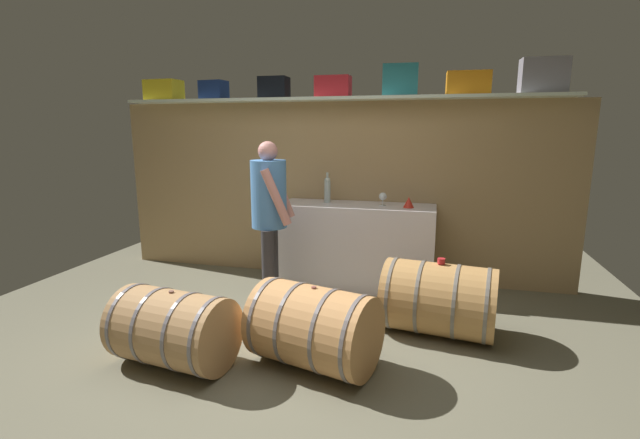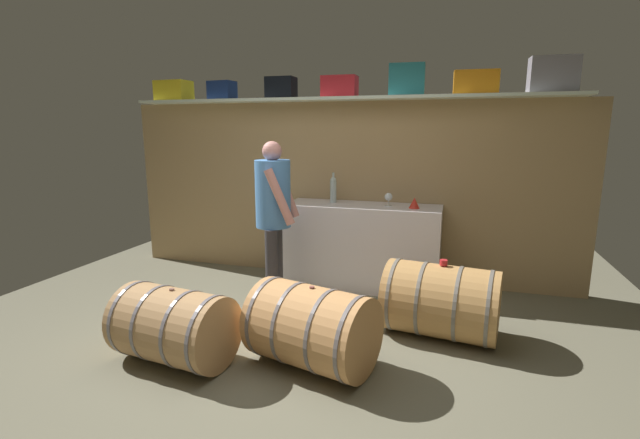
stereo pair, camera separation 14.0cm
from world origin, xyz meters
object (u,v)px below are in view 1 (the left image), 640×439
object	(u,v)px
toolcase_black	(274,88)
toolcase_navy	(214,90)
toolcase_red	(333,87)
wine_glass	(383,197)
red_funnel	(409,202)
tasting_cup	(441,261)
work_cabinet	(356,246)
wine_barrel_flank	(174,328)
wine_barrel_near	(439,299)
toolcase_teal	(400,80)
wine_bottle_clear	(327,189)
toolcase_grey	(543,76)
winemaker_pouring	(270,206)
toolcase_orange	(468,83)
toolcase_yellow	(164,90)
wine_barrel_far	(314,327)

from	to	relation	value
toolcase_black	toolcase_navy	bearing A→B (deg)	178.67
toolcase_red	wine_glass	world-z (taller)	toolcase_red
red_funnel	tasting_cup	world-z (taller)	red_funnel
work_cabinet	wine_barrel_flank	distance (m)	2.23
toolcase_black	wine_barrel_near	xyz separation A→B (m)	(1.84, -1.17, -1.83)
toolcase_teal	wine_bottle_clear	world-z (taller)	toolcase_teal
toolcase_grey	wine_barrel_flank	world-z (taller)	toolcase_grey
toolcase_grey	wine_glass	world-z (taller)	toolcase_grey
tasting_cup	wine_barrel_near	bearing A→B (deg)	180.00
winemaker_pouring	toolcase_red	bearing A→B (deg)	143.15
red_funnel	wine_barrel_near	world-z (taller)	red_funnel
toolcase_orange	wine_barrel_near	xyz separation A→B (m)	(-0.20, -1.17, -1.83)
toolcase_red	wine_glass	distance (m)	1.29
toolcase_grey	winemaker_pouring	xyz separation A→B (m)	(-2.46, -0.88, -1.22)
toolcase_yellow	wine_barrel_flank	distance (m)	3.16
wine_bottle_clear	wine_glass	distance (m)	0.61
wine_bottle_clear	toolcase_black	bearing A→B (deg)	169.23
toolcase_black	tasting_cup	bearing A→B (deg)	-33.80
toolcase_orange	wine_barrel_flank	distance (m)	3.51
wine_bottle_clear	wine_glass	size ratio (longest dim) A/B	2.37
toolcase_teal	wine_barrel_near	bearing A→B (deg)	-70.97
toolcase_black	wine_barrel_near	size ratio (longest dim) A/B	0.32
toolcase_teal	toolcase_yellow	bearing A→B (deg)	177.22
wine_bottle_clear	wine_barrel_far	world-z (taller)	wine_bottle_clear
toolcase_yellow	toolcase_teal	xyz separation A→B (m)	(2.74, 0.00, 0.04)
toolcase_navy	wine_barrel_far	size ratio (longest dim) A/B	0.29
wine_bottle_clear	toolcase_orange	bearing A→B (deg)	4.93
wine_glass	wine_barrel_flank	xyz separation A→B (m)	(-1.26, -1.99, -0.72)
toolcase_orange	toolcase_teal	bearing A→B (deg)	177.80
work_cabinet	red_funnel	xyz separation A→B (m)	(0.54, -0.06, 0.51)
toolcase_navy	tasting_cup	world-z (taller)	toolcase_navy
toolcase_yellow	winemaker_pouring	world-z (taller)	toolcase_yellow
toolcase_grey	wine_barrel_far	world-z (taller)	toolcase_grey
wine_barrel_far	toolcase_red	bearing A→B (deg)	114.29
toolcase_red	toolcase_orange	size ratio (longest dim) A/B	0.89
toolcase_yellow	toolcase_black	size ratio (longest dim) A/B	1.28
toolcase_yellow	work_cabinet	size ratio (longest dim) A/B	0.24
toolcase_yellow	toolcase_grey	distance (m)	4.09
toolcase_navy	wine_glass	world-z (taller)	toolcase_navy
wine_glass	tasting_cup	distance (m)	1.22
work_cabinet	winemaker_pouring	size ratio (longest dim) A/B	1.04
toolcase_red	toolcase_yellow	bearing A→B (deg)	179.92
toolcase_grey	toolcase_teal	bearing A→B (deg)	177.12
wine_bottle_clear	wine_glass	bearing A→B (deg)	-4.73
toolcase_orange	tasting_cup	bearing A→B (deg)	-101.49
winemaker_pouring	wine_glass	bearing A→B (deg)	113.93
toolcase_grey	wine_barrel_flank	distance (m)	3.97
toolcase_black	toolcase_grey	size ratio (longest dim) A/B	0.74
red_funnel	winemaker_pouring	size ratio (longest dim) A/B	0.07
toolcase_red	red_funnel	xyz separation A→B (m)	(0.85, -0.23, -1.17)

